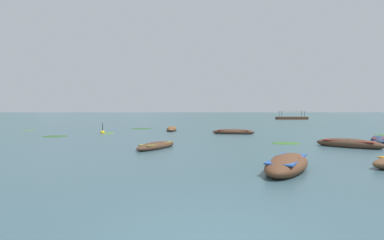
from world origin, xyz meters
TOP-DOWN VIEW (x-y plane):
  - ground_plane at (0.00, 1500.00)m, footprint 6000.00×6000.00m
  - mountain_1 at (-1308.96, 2416.19)m, footprint 643.43×643.43m
  - mountain_2 at (-564.77, 2266.57)m, footprint 618.26×618.26m
  - mountain_3 at (515.44, 2495.51)m, footprint 2251.12×2251.12m
  - mountain_4 at (1285.60, 2456.66)m, footprint 858.47×858.47m
  - rowboat_1 at (8.62, 13.08)m, footprint 3.61×3.33m
  - rowboat_2 at (-3.57, 28.13)m, footprint 1.37×4.42m
  - rowboat_3 at (2.91, 5.94)m, footprint 2.96×4.09m
  - rowboat_4 at (12.32, 16.40)m, footprint 2.67×3.67m
  - rowboat_5 at (-2.79, 12.10)m, footprint 2.39×3.63m
  - rowboat_6 at (2.83, 23.47)m, footprint 4.16×1.83m
  - ferry_0 at (24.69, 77.36)m, footprint 8.60×3.36m
  - mooring_buoy at (-9.83, 23.47)m, footprint 0.42×0.42m
  - weed_patch_0 at (-12.74, 19.99)m, footprint 2.66×2.48m
  - weed_patch_2 at (-19.59, 27.33)m, footprint 1.32×1.86m
  - weed_patch_3 at (-7.73, 31.49)m, footprint 3.12×2.98m
  - weed_patch_5 at (5.47, 15.12)m, footprint 2.63×2.47m
  - weed_patch_6 at (-9.35, 23.61)m, footprint 1.54×2.24m

SIDE VIEW (x-z plane):
  - ground_plane at x=0.00m, z-range 0.00..0.00m
  - weed_patch_0 at x=-12.74m, z-range -0.07..0.07m
  - weed_patch_2 at x=-19.59m, z-range -0.07..0.07m
  - weed_patch_3 at x=-7.73m, z-range -0.07..0.07m
  - weed_patch_5 at x=5.47m, z-range -0.07..0.07m
  - weed_patch_6 at x=-9.35m, z-range -0.07..0.07m
  - mooring_buoy at x=-9.83m, z-range -0.48..0.69m
  - rowboat_5 at x=-2.79m, z-range -0.09..0.40m
  - rowboat_4 at x=12.32m, z-range -0.09..0.40m
  - rowboat_6 at x=2.83m, z-range -0.11..0.48m
  - rowboat_2 at x=-3.57m, z-range -0.11..0.49m
  - rowboat_1 at x=8.62m, z-range -0.12..0.53m
  - rowboat_3 at x=2.91m, z-range -0.13..0.57m
  - ferry_0 at x=24.69m, z-range -0.82..1.71m
  - mountain_2 at x=-564.77m, z-range 0.00..207.15m
  - mountain_1 at x=-1308.96m, z-range 0.00..234.80m
  - mountain_4 at x=1285.60m, z-range 0.00..310.25m
  - mountain_3 at x=515.44m, z-range 0.00..585.68m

